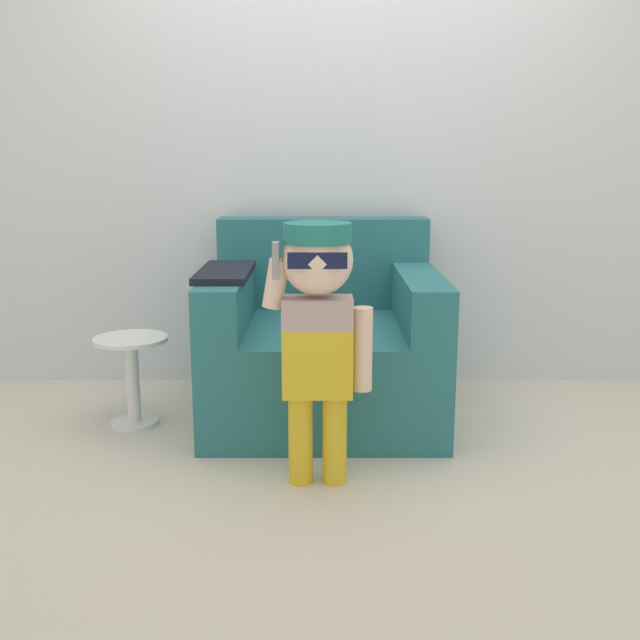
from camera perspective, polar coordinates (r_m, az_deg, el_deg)
The scene contains 5 objects.
ground_plane at distance 3.41m, azimuth 1.66°, elevation -8.44°, with size 10.00×10.00×0.00m, color beige.
wall_back at distance 3.98m, azimuth 1.43°, elevation 13.68°, with size 10.00×0.05×2.60m.
armchair at distance 3.54m, azimuth 0.15°, elevation -2.01°, with size 1.08×1.03×0.90m.
person_child at distance 2.70m, azimuth -0.21°, elevation 0.51°, with size 0.40×0.30×0.98m.
side_table at distance 3.51m, azimuth -14.18°, elevation -3.84°, with size 0.33×0.33×0.41m.
Camera 1 is at (-0.10, -3.18, 1.21)m, focal length 42.00 mm.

